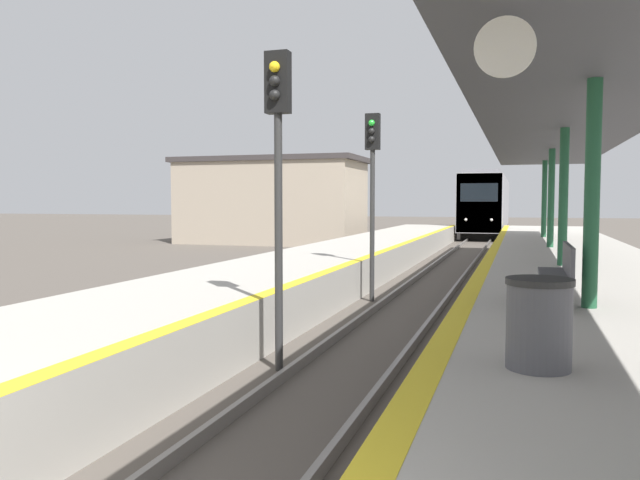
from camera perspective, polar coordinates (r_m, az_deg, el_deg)
name	(u,v)px	position (r m, az deg, el deg)	size (l,w,h in m)	color
train	(488,204)	(50.80, 15.08, 3.18)	(2.81, 22.20, 4.55)	black
signal_near	(278,150)	(9.31, -3.87, 8.17)	(0.36, 0.31, 4.74)	#2D2D2D
signal_mid	(372,171)	(15.83, 4.81, 6.27)	(0.36, 0.31, 4.74)	#2D2D2D
station_canopy	(565,126)	(16.39, 21.50, 9.69)	(3.87, 31.79, 3.54)	#1E5133
trash_bin	(539,323)	(6.23, 19.38, -7.20)	(0.62, 0.62, 0.85)	#4C4C51
bench	(559,272)	(10.14, 21.04, -2.78)	(0.44, 1.75, 0.92)	#4C4C51
station_building	(272,200)	(37.99, -4.44, 3.62)	(11.20, 5.61, 5.16)	tan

